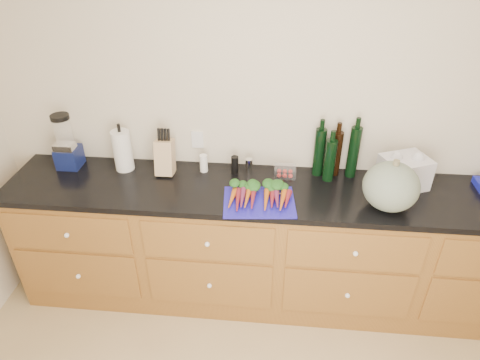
# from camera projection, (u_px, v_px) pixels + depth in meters

# --- Properties ---
(wall_back) EXTENTS (4.10, 0.05, 2.60)m
(wall_back) POSITION_uv_depth(u_px,v_px,m) (286.00, 117.00, 2.83)
(wall_back) COLOR beige
(wall_back) RESTS_ON ground
(cabinets) EXTENTS (3.60, 0.64, 0.90)m
(cabinets) POSITION_uv_depth(u_px,v_px,m) (279.00, 248.00, 3.01)
(cabinets) COLOR brown
(cabinets) RESTS_ON ground
(countertop) EXTENTS (3.64, 0.62, 0.04)m
(countertop) POSITION_uv_depth(u_px,v_px,m) (283.00, 192.00, 2.76)
(countertop) COLOR black
(countertop) RESTS_ON cabinets
(cutting_board) EXTENTS (0.46, 0.37, 0.01)m
(cutting_board) POSITION_uv_depth(u_px,v_px,m) (259.00, 202.00, 2.62)
(cutting_board) COLOR #1D18AB
(cutting_board) RESTS_ON countertop
(carrots) EXTENTS (0.40, 0.30, 0.06)m
(carrots) POSITION_uv_depth(u_px,v_px,m) (260.00, 194.00, 2.64)
(carrots) COLOR #C25A16
(carrots) RESTS_ON cutting_board
(squash) EXTENTS (0.33, 0.33, 0.30)m
(squash) POSITION_uv_depth(u_px,v_px,m) (391.00, 187.00, 2.51)
(squash) COLOR #5B6C5A
(squash) RESTS_ON countertop
(blender_appliance) EXTENTS (0.15, 0.15, 0.39)m
(blender_appliance) POSITION_uv_depth(u_px,v_px,m) (66.00, 144.00, 2.91)
(blender_appliance) COLOR #0F1849
(blender_appliance) RESTS_ON countertop
(paper_towel) EXTENTS (0.13, 0.13, 0.28)m
(paper_towel) POSITION_uv_depth(u_px,v_px,m) (123.00, 151.00, 2.89)
(paper_towel) COLOR white
(paper_towel) RESTS_ON countertop
(knife_block) EXTENTS (0.12, 0.12, 0.24)m
(knife_block) POSITION_uv_depth(u_px,v_px,m) (165.00, 157.00, 2.87)
(knife_block) COLOR tan
(knife_block) RESTS_ON countertop
(grinder_salt) EXTENTS (0.05, 0.05, 0.12)m
(grinder_salt) POSITION_uv_depth(u_px,v_px,m) (204.00, 163.00, 2.91)
(grinder_salt) COLOR white
(grinder_salt) RESTS_ON countertop
(grinder_pepper) EXTENTS (0.05, 0.05, 0.12)m
(grinder_pepper) POSITION_uv_depth(u_px,v_px,m) (235.00, 165.00, 2.89)
(grinder_pepper) COLOR black
(grinder_pepper) RESTS_ON countertop
(canister_chrome) EXTENTS (0.05, 0.05, 0.11)m
(canister_chrome) POSITION_uv_depth(u_px,v_px,m) (249.00, 166.00, 2.89)
(canister_chrome) COLOR silver
(canister_chrome) RESTS_ON countertop
(tomato_box) EXTENTS (0.14, 0.11, 0.07)m
(tomato_box) POSITION_uv_depth(u_px,v_px,m) (285.00, 171.00, 2.87)
(tomato_box) COLOR white
(tomato_box) RESTS_ON countertop
(bottles) EXTENTS (0.29, 0.15, 0.35)m
(bottles) POSITION_uv_depth(u_px,v_px,m) (335.00, 154.00, 2.81)
(bottles) COLOR black
(bottles) RESTS_ON countertop
(grocery_bag) EXTENTS (0.34, 0.31, 0.20)m
(grocery_bag) POSITION_uv_depth(u_px,v_px,m) (404.00, 172.00, 2.73)
(grocery_bag) COLOR white
(grocery_bag) RESTS_ON countertop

